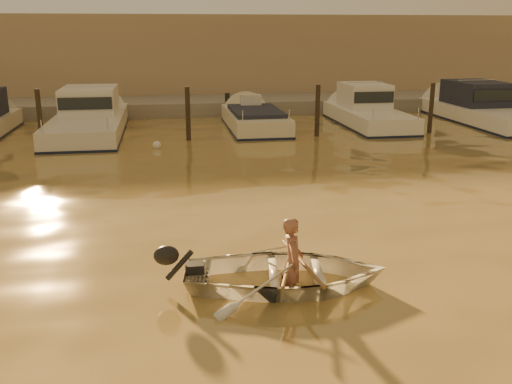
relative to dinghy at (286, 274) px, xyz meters
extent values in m
plane|color=olive|center=(-0.72, -0.73, -0.22)|extent=(160.00, 160.00, 0.00)
imported|color=silver|center=(0.00, 0.00, 0.00)|extent=(3.54, 2.75, 0.67)
imported|color=#945C4A|center=(0.10, -0.01, 0.22)|extent=(0.42, 0.58, 1.47)
cylinder|color=brown|center=(0.25, -0.03, 0.20)|extent=(0.21, 2.10, 0.13)
cylinder|color=brown|center=(0.05, -0.01, 0.20)|extent=(0.70, 2.02, 0.13)
cylinder|color=#2D2319|center=(-6.22, 13.07, 0.68)|extent=(0.18, 0.18, 2.20)
cylinder|color=#2D2319|center=(-0.92, 13.07, 0.68)|extent=(0.18, 0.18, 2.20)
cylinder|color=#2D2319|center=(4.08, 13.07, 0.68)|extent=(0.18, 0.18, 2.20)
cylinder|color=#2D2319|center=(8.78, 13.07, 0.68)|extent=(0.18, 0.18, 2.20)
sphere|color=silver|center=(-2.10, 11.71, -0.12)|extent=(0.30, 0.30, 0.30)
sphere|color=#C43B17|center=(2.99, 13.15, -0.12)|extent=(0.30, 0.30, 0.30)
sphere|color=silver|center=(7.94, 12.77, -0.12)|extent=(0.30, 0.30, 0.30)
cube|color=gray|center=(-0.72, 20.77, -0.07)|extent=(52.00, 4.00, 1.00)
cube|color=#9E8466|center=(-0.72, 26.27, 2.18)|extent=(46.00, 7.00, 4.80)
camera|label=1|loc=(-1.87, -8.33, 3.82)|focal=40.00mm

